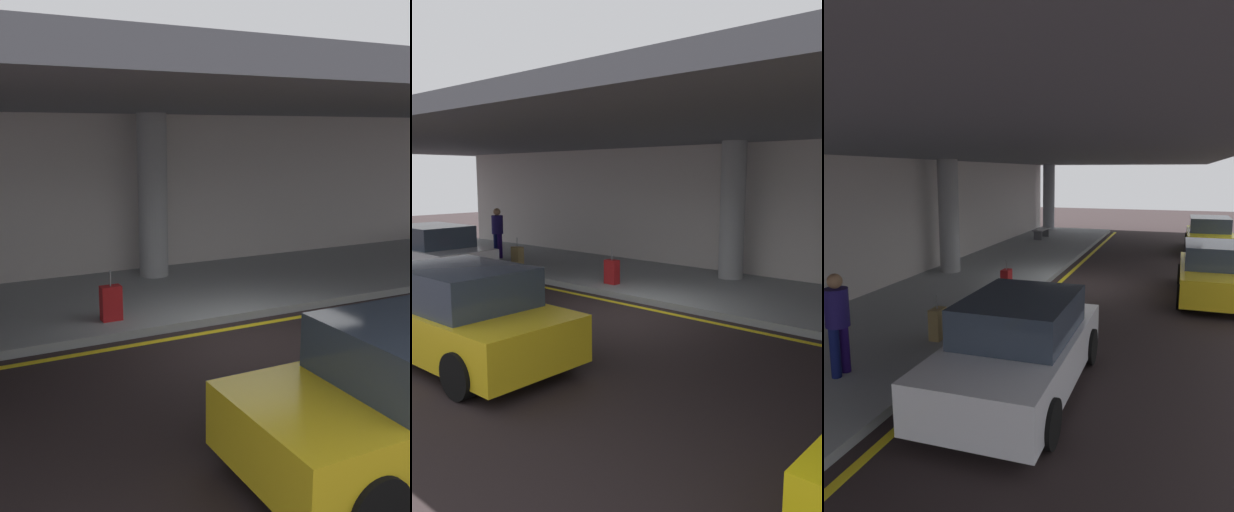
% 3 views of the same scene
% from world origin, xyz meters
% --- Properties ---
extents(ground_plane, '(60.00, 60.00, 0.00)m').
position_xyz_m(ground_plane, '(0.00, 0.00, 0.00)').
color(ground_plane, black).
extents(sidewalk, '(26.00, 4.20, 0.15)m').
position_xyz_m(sidewalk, '(0.00, 3.10, 0.07)').
color(sidewalk, gray).
rests_on(sidewalk, ground).
extents(lane_stripe_yellow, '(26.00, 0.14, 0.01)m').
position_xyz_m(lane_stripe_yellow, '(0.00, 0.71, 0.00)').
color(lane_stripe_yellow, yellow).
rests_on(lane_stripe_yellow, ground).
extents(support_column_far_left, '(0.66, 0.66, 3.65)m').
position_xyz_m(support_column_far_left, '(0.00, 4.40, 1.97)').
color(support_column_far_left, gray).
rests_on(support_column_far_left, sidewalk).
extents(ceiling_overhang, '(28.00, 13.20, 0.30)m').
position_xyz_m(ceiling_overhang, '(0.00, 2.60, 3.95)').
color(ceiling_overhang, slate).
rests_on(ceiling_overhang, support_column_far_left).
extents(terminal_back_wall, '(26.00, 0.30, 3.80)m').
position_xyz_m(terminal_back_wall, '(0.00, 5.35, 1.90)').
color(terminal_back_wall, '#BBB4AF').
rests_on(terminal_back_wall, ground).
extents(car_yellow_taxi, '(4.10, 1.92, 1.50)m').
position_xyz_m(car_yellow_taxi, '(-0.25, -3.73, 0.71)').
color(car_yellow_taxi, yellow).
rests_on(car_yellow_taxi, ground).
extents(car_white, '(4.10, 1.92, 1.50)m').
position_xyz_m(car_white, '(-6.96, -0.46, 0.71)').
color(car_white, white).
rests_on(car_white, ground).
extents(traveler_with_luggage, '(0.38, 0.38, 1.68)m').
position_xyz_m(traveler_with_luggage, '(-7.67, 2.37, 1.11)').
color(traveler_with_luggage, '#0B1147').
rests_on(traveler_with_luggage, sidewalk).
extents(suitcase_upright_primary, '(0.36, 0.22, 0.90)m').
position_xyz_m(suitcase_upright_primary, '(-5.74, 1.67, 0.46)').
color(suitcase_upright_primary, olive).
rests_on(suitcase_upright_primary, sidewalk).
extents(suitcase_upright_secondary, '(0.36, 0.22, 0.90)m').
position_xyz_m(suitcase_upright_secondary, '(-1.90, 1.69, 0.46)').
color(suitcase_upright_secondary, maroon).
rests_on(suitcase_upright_secondary, sidewalk).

